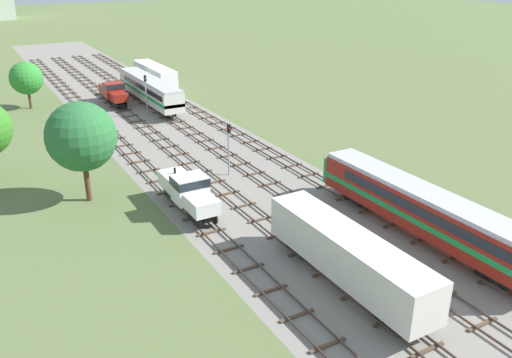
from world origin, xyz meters
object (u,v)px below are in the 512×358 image
diesel_railcar_centre_near (422,208)px  signal_post_near (229,143)px  shunter_loco_far_left_mid (188,190)px  freight_boxcar_left_nearest (347,254)px  freight_boxcar_centre_farther (155,74)px  signal_post_nearest (146,90)px  diesel_railcar_centre_left_midfar (150,89)px  shunter_loco_left_far (113,92)px

diesel_railcar_centre_near → signal_post_near: signal_post_near is taller
shunter_loco_far_left_mid → freight_boxcar_left_nearest: bearing=-73.7°
freight_boxcar_centre_farther → signal_post_nearest: bearing=-113.1°
diesel_railcar_centre_near → shunter_loco_far_left_mid: 18.71m
diesel_railcar_centre_left_midfar → signal_post_nearest: bearing=-113.1°
freight_boxcar_left_nearest → shunter_loco_left_far: bearing=90.0°
freight_boxcar_left_nearest → shunter_loco_far_left_mid: 15.98m
shunter_loco_left_far → signal_post_near: 33.37m
shunter_loco_far_left_mid → diesel_railcar_centre_left_midfar: 36.82m
shunter_loco_far_left_mid → signal_post_near: 8.91m
freight_boxcar_left_nearest → diesel_railcar_centre_near: 9.22m
signal_post_nearest → shunter_loco_far_left_mid: bearing=-102.4°
freight_boxcar_centre_farther → shunter_loco_far_left_mid: bearing=-106.2°
diesel_railcar_centre_near → freight_boxcar_centre_farther: 59.26m
shunter_loco_far_left_mid → freight_boxcar_centre_farther: bearing=73.8°
shunter_loco_far_left_mid → shunter_loco_left_far: (4.47, 38.96, 0.00)m
freight_boxcar_centre_farther → freight_boxcar_left_nearest: bearing=-98.3°
shunter_loco_far_left_mid → signal_post_near: (6.70, 5.70, 1.39)m
diesel_railcar_centre_near → shunter_loco_left_far: (-8.93, 52.00, -0.59)m
diesel_railcar_centre_left_midfar → freight_boxcar_left_nearest: bearing=-95.0°
shunter_loco_far_left_mid → shunter_loco_left_far: same height
shunter_loco_far_left_mid → freight_boxcar_centre_farther: size_ratio=0.60×
freight_boxcar_left_nearest → signal_post_near: size_ratio=2.62×
shunter_loco_far_left_mid → signal_post_near: bearing=40.4°
diesel_railcar_centre_near → signal_post_near: (-6.70, 18.74, 0.80)m
signal_post_nearest → signal_post_near: signal_post_nearest is taller
signal_post_near → diesel_railcar_centre_near: bearing=-70.3°
shunter_loco_left_far → signal_post_near: bearing=-86.2°
diesel_railcar_centre_near → diesel_railcar_centre_left_midfar: 48.95m
diesel_railcar_centre_left_midfar → shunter_loco_left_far: size_ratio=2.42×
shunter_loco_far_left_mid → signal_post_nearest: size_ratio=1.47×
freight_boxcar_centre_farther → diesel_railcar_centre_left_midfar: bearing=-113.1°
diesel_railcar_centre_left_midfar → shunter_loco_left_far: diesel_railcar_centre_left_midfar is taller
freight_boxcar_centre_farther → signal_post_nearest: signal_post_nearest is taller
diesel_railcar_centre_near → shunter_loco_left_far: 52.77m
shunter_loco_left_far → signal_post_nearest: signal_post_nearest is taller
shunter_loco_far_left_mid → diesel_railcar_centre_left_midfar: size_ratio=0.41×
diesel_railcar_centre_near → shunter_loco_far_left_mid: bearing=135.8°
shunter_loco_left_far → freight_boxcar_centre_farther: freight_boxcar_centre_farther is taller
shunter_loco_far_left_mid → diesel_railcar_centre_left_midfar: bearing=76.0°
shunter_loco_far_left_mid → freight_boxcar_centre_farther: 48.13m
shunter_loco_far_left_mid → shunter_loco_left_far: bearing=83.5°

